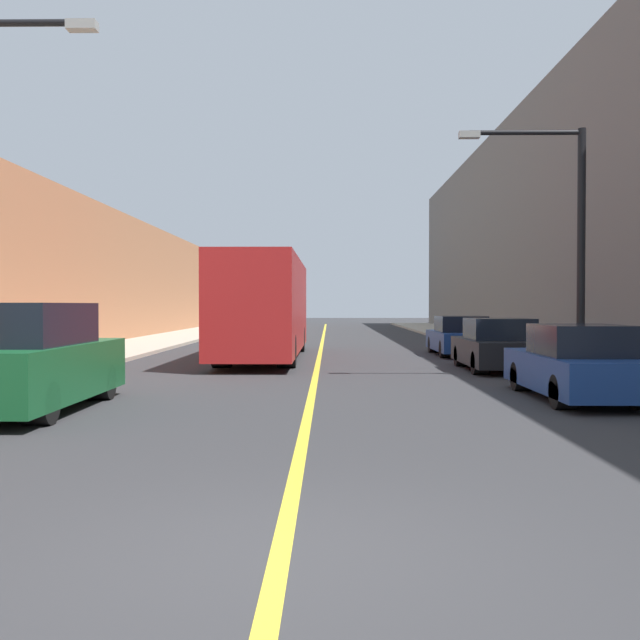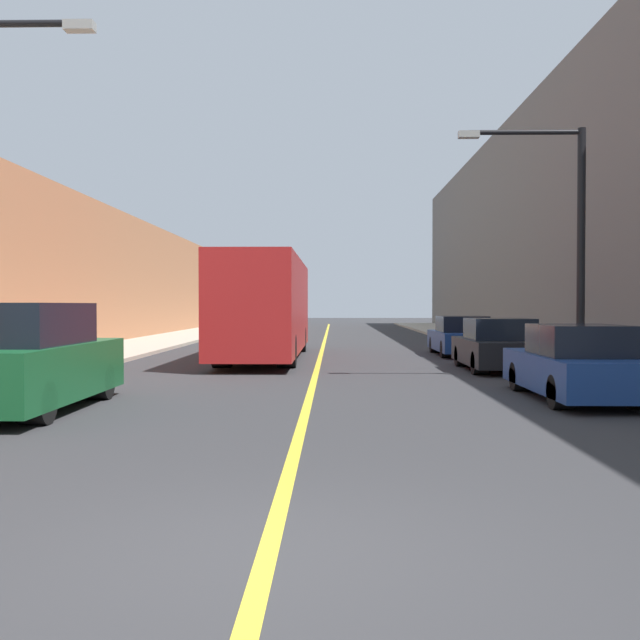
# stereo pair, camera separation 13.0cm
# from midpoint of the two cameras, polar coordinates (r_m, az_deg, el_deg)

# --- Properties ---
(ground_plane) EXTENTS (200.00, 200.00, 0.00)m
(ground_plane) POSITION_cam_midpoint_polar(r_m,az_deg,el_deg) (5.73, -3.42, -17.62)
(ground_plane) COLOR #2D2D30
(sidewalk_left) EXTENTS (3.64, 72.00, 0.13)m
(sidewalk_left) POSITION_cam_midpoint_polar(r_m,az_deg,el_deg) (36.45, -12.31, -1.66)
(sidewalk_left) COLOR #A89E8C
(sidewalk_left) RESTS_ON ground
(sidewalk_right) EXTENTS (3.64, 72.00, 0.13)m
(sidewalk_right) POSITION_cam_midpoint_polar(r_m,az_deg,el_deg) (36.26, 13.17, -1.68)
(sidewalk_right) COLOR #A89E8C
(sidewalk_right) RESTS_ON ground
(building_row_left) EXTENTS (4.00, 72.00, 6.42)m
(building_row_left) POSITION_cam_midpoint_polar(r_m,az_deg,el_deg) (37.50, -18.03, 3.19)
(building_row_left) COLOR #B2724C
(building_row_left) RESTS_ON ground
(building_row_right) EXTENTS (4.00, 72.00, 11.88)m
(building_row_right) POSITION_cam_midpoint_polar(r_m,az_deg,el_deg) (37.43, 18.99, 7.38)
(building_row_right) COLOR #66605B
(building_row_right) RESTS_ON ground
(road_center_line) EXTENTS (0.16, 72.00, 0.01)m
(road_center_line) POSITION_cam_midpoint_polar(r_m,az_deg,el_deg) (35.46, 0.40, -1.81)
(road_center_line) COLOR gold
(road_center_line) RESTS_ON ground
(bus) EXTENTS (2.44, 12.10, 3.37)m
(bus) POSITION_cam_midpoint_polar(r_m,az_deg,el_deg) (25.67, -3.99, 1.06)
(bus) COLOR #AD1E1E
(bus) RESTS_ON ground
(parked_suv_left) EXTENTS (2.01, 4.98, 1.88)m
(parked_suv_left) POSITION_cam_midpoint_polar(r_m,az_deg,el_deg) (13.92, -21.34, -2.92)
(parked_suv_left) COLOR #145128
(parked_suv_left) RESTS_ON ground
(car_right_near) EXTENTS (1.77, 4.62, 1.46)m
(car_right_near) POSITION_cam_midpoint_polar(r_m,az_deg,el_deg) (15.36, 19.18, -3.31)
(car_right_near) COLOR navy
(car_right_near) RESTS_ON ground
(car_right_mid) EXTENTS (1.89, 4.38, 1.47)m
(car_right_mid) POSITION_cam_midpoint_polar(r_m,az_deg,el_deg) (21.56, 13.56, -2.01)
(car_right_mid) COLOR black
(car_right_mid) RESTS_ON ground
(car_right_far) EXTENTS (1.85, 4.72, 1.44)m
(car_right_far) POSITION_cam_midpoint_polar(r_m,az_deg,el_deg) (27.77, 10.82, -1.31)
(car_right_far) COLOR navy
(car_right_far) RESTS_ON ground
(street_lamp_right) EXTENTS (3.08, 0.24, 6.00)m
(street_lamp_right) POSITION_cam_midpoint_polar(r_m,az_deg,el_deg) (19.26, 18.45, 6.62)
(street_lamp_right) COLOR black
(street_lamp_right) RESTS_ON sidewalk_right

